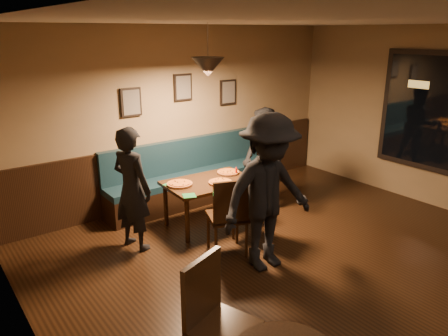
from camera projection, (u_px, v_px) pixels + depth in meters
name	position (u px, v px, depth m)	size (l,w,h in m)	color
floor	(355.00, 289.00, 4.68)	(7.00, 7.00, 0.00)	black
ceiling	(384.00, 19.00, 3.83)	(7.00, 7.00, 0.00)	silver
wall_back	(183.00, 115.00, 6.92)	(6.00, 6.00, 0.00)	#8C704F
wall_left	(63.00, 260.00, 2.53)	(7.00, 7.00, 0.00)	#8C704F
wainscot	(185.00, 168.00, 7.17)	(5.88, 0.06, 1.00)	black
booth_bench	(194.00, 172.00, 6.96)	(3.00, 0.60, 1.00)	#0F232D
picture_left	(131.00, 102.00, 6.29)	(0.32, 0.04, 0.42)	black
picture_center	(183.00, 87.00, 6.76)	(0.32, 0.04, 0.42)	black
picture_right	(228.00, 92.00, 7.32)	(0.32, 0.04, 0.42)	black
pendant_lamp	(208.00, 67.00, 5.59)	(0.44, 0.44, 0.25)	black
dining_table	(209.00, 203.00, 6.17)	(1.24, 0.80, 0.67)	black
chair_near_left	(227.00, 215.00, 5.32)	(0.46, 0.46, 1.03)	black
chair_near_right	(252.00, 206.00, 5.73)	(0.41, 0.41, 0.93)	black
diner_left	(132.00, 189.00, 5.37)	(0.59, 0.38, 1.61)	black
diner_right	(264.00, 160.00, 6.59)	(0.78, 0.61, 1.60)	black
diner_front	(268.00, 193.00, 4.88)	(1.20, 0.69, 1.86)	black
pizza_a	(180.00, 184.00, 5.90)	(0.36, 0.36, 0.04)	orange
pizza_b	(220.00, 182.00, 5.97)	(0.33, 0.33, 0.04)	orange
pizza_c	(228.00, 172.00, 6.39)	(0.33, 0.33, 0.04)	#C56025
soda_glass	(251.00, 173.00, 6.17)	(0.08, 0.08, 0.16)	black
tabasco_bottle	(236.00, 171.00, 6.31)	(0.03, 0.03, 0.13)	#9D1405
napkin_a	(170.00, 185.00, 5.92)	(0.14, 0.14, 0.01)	#217C3C
napkin_b	(189.00, 196.00, 5.52)	(0.17, 0.17, 0.01)	#1D6E2F
cutlery_set	(226.00, 187.00, 5.81)	(0.02, 0.21, 0.00)	silver
cafe_chair_far	(224.00, 326.00, 3.30)	(0.46, 0.46, 1.05)	black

